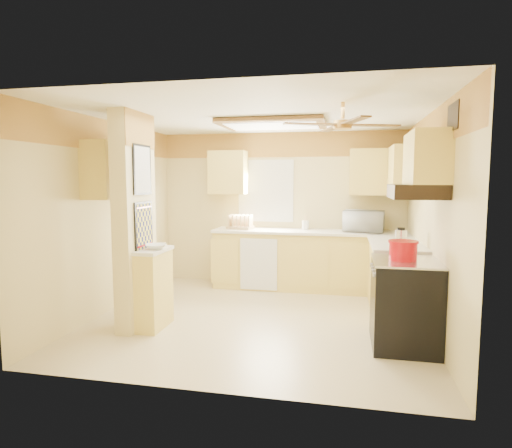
% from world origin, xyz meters
% --- Properties ---
extents(floor, '(4.00, 4.00, 0.00)m').
position_xyz_m(floor, '(0.00, 0.00, 0.00)').
color(floor, tan).
rests_on(floor, ground).
extents(ceiling, '(4.00, 4.00, 0.00)m').
position_xyz_m(ceiling, '(0.00, 0.00, 2.50)').
color(ceiling, white).
rests_on(ceiling, wall_back).
extents(wall_back, '(4.00, 0.00, 4.00)m').
position_xyz_m(wall_back, '(0.00, 1.90, 1.25)').
color(wall_back, '#DAC685').
rests_on(wall_back, floor).
extents(wall_front, '(4.00, 0.00, 4.00)m').
position_xyz_m(wall_front, '(0.00, -1.90, 1.25)').
color(wall_front, '#DAC685').
rests_on(wall_front, floor).
extents(wall_left, '(0.00, 3.80, 3.80)m').
position_xyz_m(wall_left, '(-2.00, 0.00, 1.25)').
color(wall_left, '#DAC685').
rests_on(wall_left, floor).
extents(wall_right, '(0.00, 3.80, 3.80)m').
position_xyz_m(wall_right, '(2.00, 0.00, 1.25)').
color(wall_right, '#DAC685').
rests_on(wall_right, floor).
extents(wallpaper_border, '(4.00, 0.02, 0.40)m').
position_xyz_m(wallpaper_border, '(0.00, 1.88, 2.30)').
color(wallpaper_border, '#EDB545').
rests_on(wallpaper_border, wall_back).
extents(partition_column, '(0.20, 0.70, 2.50)m').
position_xyz_m(partition_column, '(-1.35, -0.55, 1.25)').
color(partition_column, '#DAC685').
rests_on(partition_column, floor).
extents(partition_ledge, '(0.25, 0.55, 0.90)m').
position_xyz_m(partition_ledge, '(-1.13, -0.55, 0.45)').
color(partition_ledge, '#FFEA6D').
rests_on(partition_ledge, floor).
extents(ledge_top, '(0.28, 0.58, 0.04)m').
position_xyz_m(ledge_top, '(-1.13, -0.55, 0.92)').
color(ledge_top, white).
rests_on(ledge_top, partition_ledge).
extents(lower_cabinets_back, '(3.00, 0.60, 0.90)m').
position_xyz_m(lower_cabinets_back, '(0.50, 1.60, 0.45)').
color(lower_cabinets_back, '#FFEA6D').
rests_on(lower_cabinets_back, floor).
extents(lower_cabinets_right, '(0.60, 1.40, 0.90)m').
position_xyz_m(lower_cabinets_right, '(1.70, 0.60, 0.45)').
color(lower_cabinets_right, '#FFEA6D').
rests_on(lower_cabinets_right, floor).
extents(countertop_back, '(3.04, 0.64, 0.04)m').
position_xyz_m(countertop_back, '(0.50, 1.59, 0.92)').
color(countertop_back, white).
rests_on(countertop_back, lower_cabinets_back).
extents(countertop_right, '(0.64, 1.44, 0.04)m').
position_xyz_m(countertop_right, '(1.69, 0.60, 0.92)').
color(countertop_right, white).
rests_on(countertop_right, lower_cabinets_right).
extents(dishwasher_panel, '(0.58, 0.02, 0.80)m').
position_xyz_m(dishwasher_panel, '(-0.25, 1.29, 0.43)').
color(dishwasher_panel, white).
rests_on(dishwasher_panel, lower_cabinets_back).
extents(window, '(0.92, 0.02, 1.02)m').
position_xyz_m(window, '(-0.25, 1.89, 1.55)').
color(window, white).
rests_on(window, wall_back).
extents(upper_cab_back_left, '(0.60, 0.35, 0.70)m').
position_xyz_m(upper_cab_back_left, '(-0.85, 1.72, 1.85)').
color(upper_cab_back_left, '#FFEA6D').
rests_on(upper_cab_back_left, wall_back).
extents(upper_cab_back_right, '(0.90, 0.35, 0.70)m').
position_xyz_m(upper_cab_back_right, '(1.55, 1.72, 1.85)').
color(upper_cab_back_right, '#FFEA6D').
rests_on(upper_cab_back_right, wall_back).
extents(upper_cab_right, '(0.35, 1.00, 0.70)m').
position_xyz_m(upper_cab_right, '(1.82, 1.25, 1.85)').
color(upper_cab_right, '#FFEA6D').
rests_on(upper_cab_right, wall_right).
extents(upper_cab_left_wall, '(0.35, 0.75, 0.70)m').
position_xyz_m(upper_cab_left_wall, '(-1.82, -0.25, 1.85)').
color(upper_cab_left_wall, '#FFEA6D').
rests_on(upper_cab_left_wall, wall_left).
extents(upper_cab_over_stove, '(0.35, 0.76, 0.52)m').
position_xyz_m(upper_cab_over_stove, '(1.82, -0.55, 1.95)').
color(upper_cab_over_stove, '#FFEA6D').
rests_on(upper_cab_over_stove, wall_right).
extents(stove, '(0.68, 0.77, 0.92)m').
position_xyz_m(stove, '(1.67, -0.55, 0.46)').
color(stove, black).
rests_on(stove, floor).
extents(range_hood, '(0.50, 0.76, 0.14)m').
position_xyz_m(range_hood, '(1.74, -0.55, 1.62)').
color(range_hood, black).
rests_on(range_hood, upper_cab_over_stove).
extents(poster_menu, '(0.02, 0.42, 0.57)m').
position_xyz_m(poster_menu, '(-1.24, -0.55, 1.85)').
color(poster_menu, black).
rests_on(poster_menu, partition_column).
extents(poster_nashville, '(0.02, 0.42, 0.57)m').
position_xyz_m(poster_nashville, '(-1.24, -0.55, 1.20)').
color(poster_nashville, black).
rests_on(poster_nashville, partition_column).
extents(ceiling_light_panel, '(1.35, 0.95, 0.06)m').
position_xyz_m(ceiling_light_panel, '(0.10, 0.50, 2.46)').
color(ceiling_light_panel, brown).
rests_on(ceiling_light_panel, ceiling).
extents(ceiling_fan, '(1.15, 1.15, 0.26)m').
position_xyz_m(ceiling_fan, '(1.00, -0.70, 2.29)').
color(ceiling_fan, gold).
rests_on(ceiling_fan, ceiling).
extents(vent_grate, '(0.02, 0.40, 0.25)m').
position_xyz_m(vent_grate, '(1.98, -0.90, 2.30)').
color(vent_grate, black).
rests_on(vent_grate, wall_right).
extents(microwave, '(0.65, 0.49, 0.33)m').
position_xyz_m(microwave, '(1.33, 1.62, 1.10)').
color(microwave, white).
rests_on(microwave, countertop_back).
extents(bowl, '(0.31, 0.31, 0.06)m').
position_xyz_m(bowl, '(-1.08, -0.57, 0.97)').
color(bowl, white).
rests_on(bowl, ledge_top).
extents(dutch_oven, '(0.30, 0.30, 0.20)m').
position_xyz_m(dutch_oven, '(1.64, -0.54, 1.02)').
color(dutch_oven, '#BA0A11').
rests_on(dutch_oven, stove).
extents(kettle, '(0.14, 0.14, 0.22)m').
position_xyz_m(kettle, '(1.72, 0.32, 1.04)').
color(kettle, silver).
rests_on(kettle, countertop_right).
extents(dish_rack, '(0.43, 0.34, 0.23)m').
position_xyz_m(dish_rack, '(-0.62, 1.61, 1.02)').
color(dish_rack, '#DBB57E').
rests_on(dish_rack, countertop_back).
extents(utensil_crock, '(0.11, 0.11, 0.22)m').
position_xyz_m(utensil_crock, '(0.43, 1.73, 1.01)').
color(utensil_crock, white).
rests_on(utensil_crock, countertop_back).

